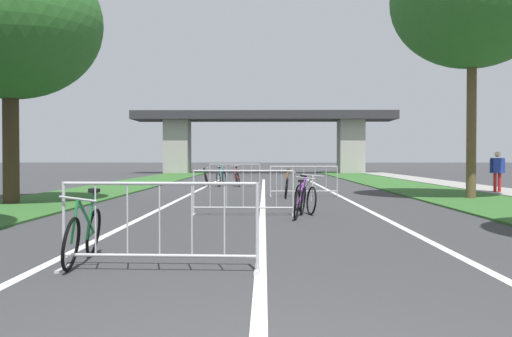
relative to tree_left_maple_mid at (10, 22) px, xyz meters
The scene contains 20 objects.
grass_verge_left 10.82m from the tree_left_maple_mid, 86.26° to the left, with size 3.27×53.83×0.05m, color #2D5B26.
grass_verge_right 17.36m from the tree_left_maple_mid, 34.99° to the left, with size 3.27×53.83×0.05m, color #2D5B26.
sidewalk_path_right 19.50m from the tree_left_maple_mid, 30.36° to the left, with size 2.03×53.83×0.08m, color gray.
lane_stripe_center 9.28m from the tree_left_maple_mid, 23.31° to the left, with size 0.14×31.14×0.01m, color silver.
lane_stripe_right_lane 11.45m from the tree_left_maple_mid, 17.40° to the left, with size 0.14×31.14×0.01m, color silver.
lane_stripe_left_lane 7.44m from the tree_left_maple_mid, 34.60° to the left, with size 0.14×31.14×0.01m, color silver.
overpass_bridge 32.79m from the tree_left_maple_mid, 77.47° to the left, with size 22.04×4.00×5.22m.
tree_left_maple_mid is the anchor object (origin of this frame).
crowd_barrier_nearest 11.82m from the tree_left_maple_mid, 57.07° to the right, with size 2.38×0.53×1.05m.
crowd_barrier_second 8.57m from the tree_left_maple_mid, 22.73° to the right, with size 2.37×0.47×1.05m.
crowd_barrier_third 10.31m from the tree_left_maple_mid, 22.67° to the left, with size 2.38×0.55×1.05m.
crowd_barrier_fourth 12.36m from the tree_left_maple_mid, 59.66° to the left, with size 2.38×0.57×1.05m.
bicycle_red_0 12.77m from the tree_left_maple_mid, 60.35° to the left, with size 0.57×1.71×0.99m.
bicycle_purple_1 9.82m from the tree_left_maple_mid, 22.14° to the right, with size 0.58×1.74×0.90m.
bicycle_silver_2 9.67m from the tree_left_maple_mid, 15.07° to the right, with size 0.65×1.68×0.95m.
bicycle_black_3 12.24m from the tree_left_maple_mid, 66.80° to the left, with size 0.62×1.62×0.87m.
bicycle_orange_4 9.69m from the tree_left_maple_mid, 20.70° to the left, with size 0.54×1.75×0.97m.
bicycle_teal_5 12.58m from the tree_left_maple_mid, 63.81° to the left, with size 0.45×1.70×0.97m.
bicycle_green_6 11.01m from the tree_left_maple_mid, 60.67° to the right, with size 0.43×1.71×0.93m.
pedestrian_pushing_bike 16.96m from the tree_left_maple_mid, 17.41° to the left, with size 0.57×0.28×1.57m.
Camera 1 is at (0.04, -3.17, 1.33)m, focal length 39.33 mm.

